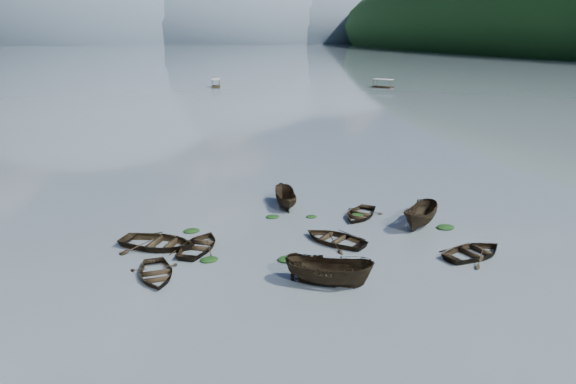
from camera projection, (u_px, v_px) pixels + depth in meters
name	position (u px, v px, depth m)	size (l,w,h in m)	color
ground_plane	(354.00, 290.00, 27.64)	(2400.00, 2400.00, 0.00)	slate
haze_mtn_b	(90.00, 42.00, 831.78)	(520.00, 520.00, 340.00)	#475666
haze_mtn_c	(213.00, 42.00, 888.55)	(520.00, 520.00, 260.00)	#475666
haze_mtn_d	(311.00, 42.00, 939.63)	(520.00, 520.00, 220.00)	#475666
rowboat_0	(156.00, 277.00, 29.13)	(2.84, 3.98, 0.82)	black
rowboat_1	(200.00, 249.00, 32.94)	(3.03, 4.25, 0.88)	black
rowboat_2	(328.00, 285.00, 28.21)	(1.86, 4.94, 1.91)	black
rowboat_3	(335.00, 242.00, 34.03)	(3.16, 4.43, 0.92)	black
rowboat_4	(474.00, 256.00, 31.91)	(3.15, 4.41, 0.91)	black
rowboat_5	(420.00, 226.00, 36.89)	(1.78, 4.74, 1.83)	black
rowboat_6	(158.00, 247.00, 33.19)	(3.67, 5.13, 1.06)	black
rowboat_7	(360.00, 217.00, 38.73)	(2.92, 4.08, 0.85)	black
rowboat_8	(285.00, 206.00, 41.08)	(1.57, 4.19, 1.62)	black
weed_clump_0	(288.00, 260.00, 31.28)	(1.25, 1.02, 0.27)	black
weed_clump_1	(209.00, 261.00, 31.23)	(1.12, 0.90, 0.25)	black
weed_clump_2	(338.00, 269.00, 30.09)	(1.09, 0.87, 0.24)	black
weed_clump_3	(311.00, 217.00, 38.62)	(0.84, 0.71, 0.19)	black
weed_clump_4	(445.00, 228.00, 36.43)	(1.31, 1.04, 0.27)	black
weed_clump_5	(192.00, 232.00, 35.81)	(1.15, 0.93, 0.24)	black
weed_clump_6	(273.00, 217.00, 38.60)	(1.05, 0.87, 0.22)	black
weed_clump_7	(358.00, 216.00, 38.90)	(1.12, 0.90, 0.24)	black
pontoon_centre	(216.00, 87.00, 133.26)	(2.17, 5.20, 1.99)	black
pontoon_right	(383.00, 88.00, 131.97)	(2.24, 5.39, 2.07)	black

